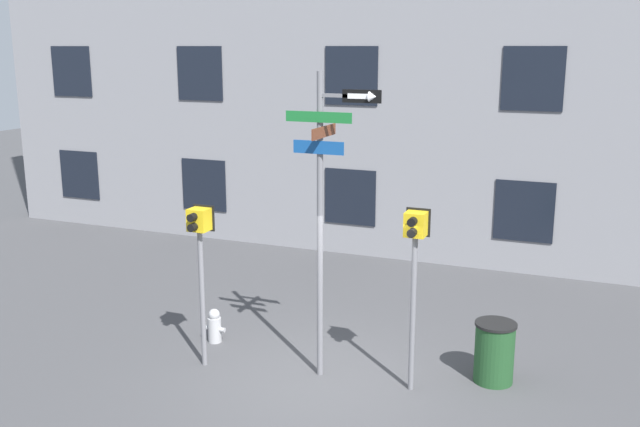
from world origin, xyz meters
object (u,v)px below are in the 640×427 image
street_sign_pole (324,200)px  fire_hydrant (215,326)px  pedestrian_signal_left (200,244)px  pedestrian_signal_right (415,254)px  trash_bin (494,352)px

street_sign_pole → fire_hydrant: bearing=167.7°
pedestrian_signal_left → fire_hydrant: bearing=109.9°
pedestrian_signal_left → fire_hydrant: 1.92m
pedestrian_signal_right → pedestrian_signal_left: bearing=-172.6°
fire_hydrant → trash_bin: trash_bin is taller
pedestrian_signal_left → fire_hydrant: (-0.30, 0.84, -1.69)m
street_sign_pole → pedestrian_signal_right: 1.50m
street_sign_pole → pedestrian_signal_right: size_ratio=1.69×
street_sign_pole → fire_hydrant: size_ratio=7.77×
pedestrian_signal_right → street_sign_pole: bearing=-177.8°
street_sign_pole → pedestrian_signal_left: street_sign_pole is taller
street_sign_pole → trash_bin: bearing=17.7°
pedestrian_signal_left → pedestrian_signal_right: size_ratio=0.95×
fire_hydrant → pedestrian_signal_left: bearing=-70.1°
pedestrian_signal_right → trash_bin: 2.06m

